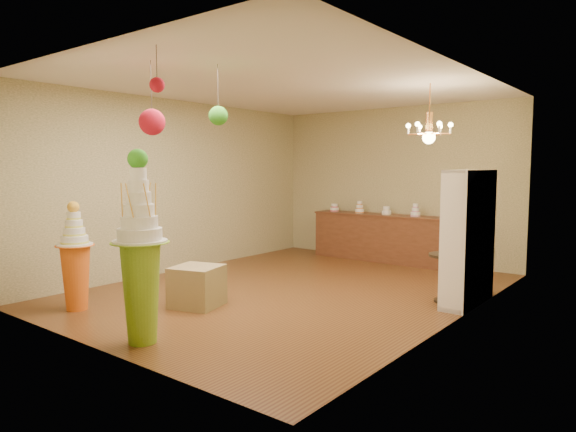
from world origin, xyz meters
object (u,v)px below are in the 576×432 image
Objects in this scene: sideboard at (386,237)px; round_table at (448,271)px; pedestal_green at (141,267)px; pedestal_orange at (76,267)px.

round_table is (2.10, -2.26, -0.05)m from sideboard.
sideboard is at bearing 91.97° from pedestal_green.
round_table is at bearing 61.91° from pedestal_green.
sideboard reaches higher than round_table.
pedestal_orange reaches higher than sideboard.
round_table is (1.90, 3.56, -0.37)m from pedestal_green.
sideboard is at bearing 132.89° from round_table.
pedestal_green is 1.44× the size of pedestal_orange.
pedestal_orange is (-1.73, 0.25, -0.24)m from pedestal_green.
sideboard is (-0.20, 5.82, -0.32)m from pedestal_green.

